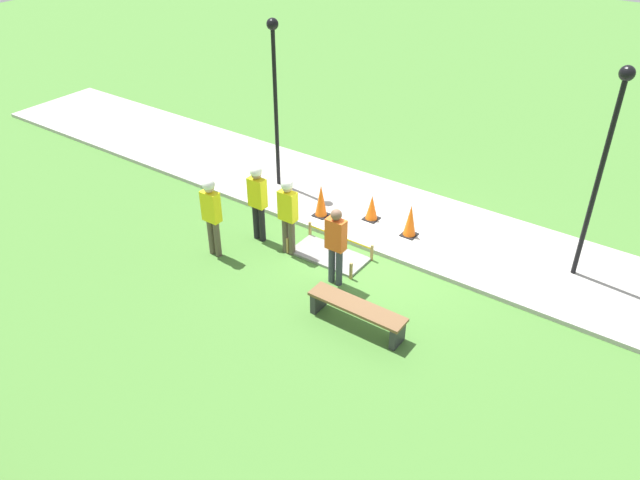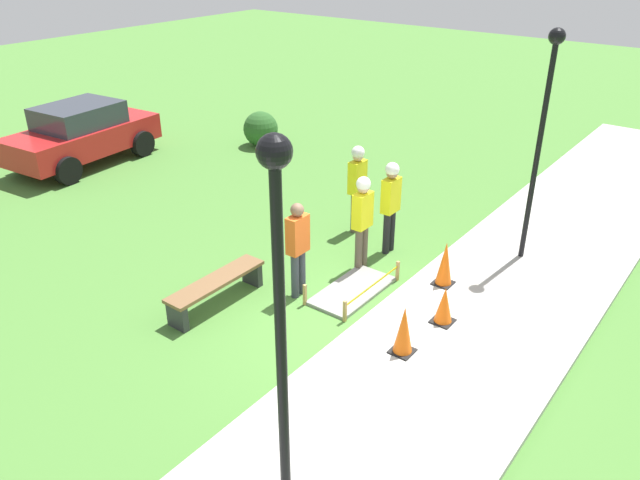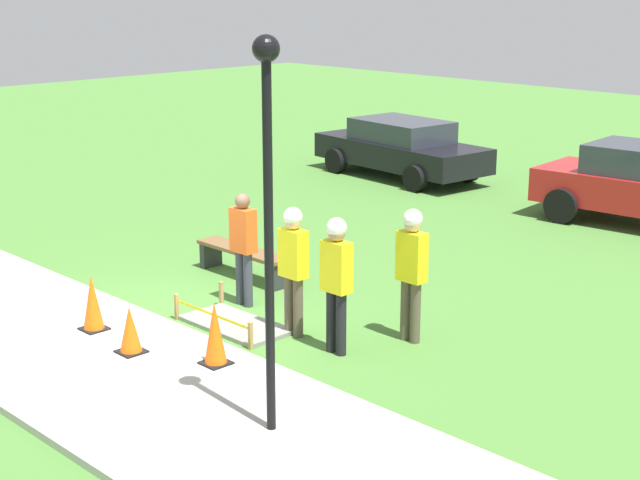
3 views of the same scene
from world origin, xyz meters
name	(u,v)px [view 1 (image 1 of 3)]	position (x,y,z in m)	size (l,w,h in m)	color
ground_plane	(376,255)	(0.00, 0.00, 0.00)	(60.00, 60.00, 0.00)	#477A33
sidewalk	(410,223)	(0.00, -1.56, 0.05)	(28.00, 3.11, 0.10)	#ADAAA3
wet_concrete_patch	(329,255)	(0.81, 0.66, 0.04)	(1.71, 0.88, 0.39)	gray
traffic_cone_near_patch	(410,221)	(-0.27, -0.99, 0.49)	(0.34, 0.34, 0.79)	black
traffic_cone_far_patch	(372,208)	(0.81, -1.10, 0.41)	(0.34, 0.34, 0.63)	black
traffic_cone_sidewalk_edge	(321,201)	(1.89, -0.55, 0.51)	(0.34, 0.34, 0.82)	black
park_bench	(357,311)	(-0.91, 2.27, 0.35)	(1.95, 0.44, 0.49)	#2D2D33
worker_supervisor	(211,210)	(2.92, 2.02, 1.13)	(0.40, 0.27, 1.87)	brown
worker_assistant	(288,209)	(1.63, 1.04, 1.10)	(0.40, 0.27, 1.84)	brown
worker_trainee	(257,196)	(2.52, 0.98, 1.12)	(0.40, 0.27, 1.86)	black
bystander_in_orange_shirt	(336,242)	(0.18, 1.37, 0.99)	(0.40, 0.23, 1.74)	#383D47
lamppost_near	(275,82)	(3.75, -1.26, 2.83)	(0.28, 0.28, 4.22)	black
lamppost_far	(607,149)	(-3.77, -1.69, 2.92)	(0.28, 0.28, 4.37)	black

